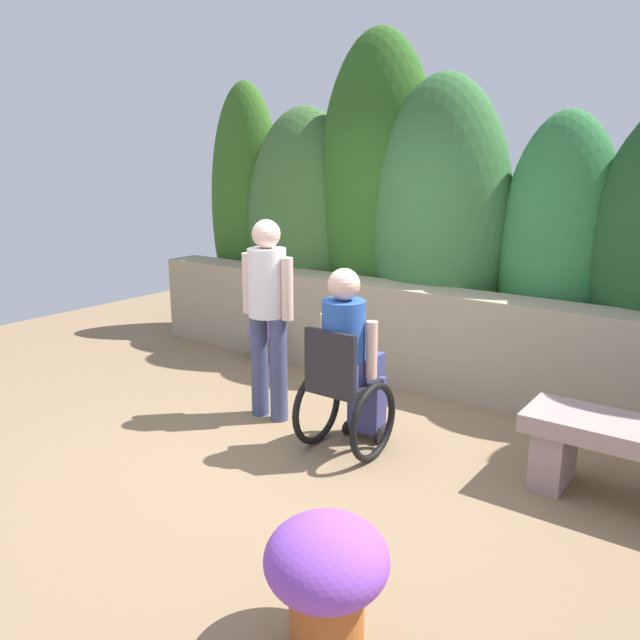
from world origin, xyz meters
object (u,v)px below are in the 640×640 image
person_in_wheelchair (348,367)px  flower_pot_purple_near (327,572)px  person_standing_companion (268,307)px  flower_pot_terracotta_by_wall (265,338)px

person_in_wheelchair → flower_pot_purple_near: bearing=-53.9°
person_standing_companion → flower_pot_purple_near: person_standing_companion is taller
flower_pot_purple_near → flower_pot_terracotta_by_wall: size_ratio=1.39×
person_standing_companion → flower_pot_terracotta_by_wall: size_ratio=3.74×
flower_pot_purple_near → flower_pot_terracotta_by_wall: 4.01m
flower_pot_purple_near → flower_pot_terracotta_by_wall: bearing=134.6°
person_in_wheelchair → flower_pot_purple_near: 1.93m
person_in_wheelchair → flower_pot_terracotta_by_wall: person_in_wheelchair is taller
person_in_wheelchair → person_standing_companion: bearing=176.3°
person_in_wheelchair → person_standing_companion: 0.90m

